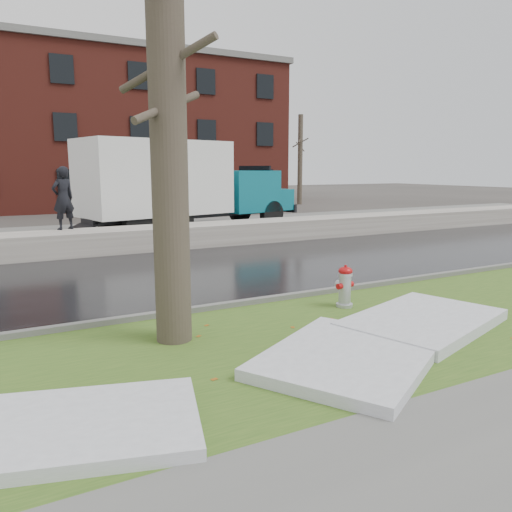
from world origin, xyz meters
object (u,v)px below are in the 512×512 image
worker (63,198)px  tree (168,112)px  fire_hydrant (345,284)px  box_truck (181,185)px

worker → tree: bearing=69.2°
worker → fire_hydrant: bearing=89.6°
fire_hydrant → box_truck: (1.24, 12.61, 1.51)m
fire_hydrant → tree: tree is taller
worker → box_truck: bearing=-169.7°
box_truck → worker: size_ratio=5.76×
box_truck → worker: 6.05m
fire_hydrant → worker: bearing=103.4°
fire_hydrant → box_truck: size_ratio=0.07×
fire_hydrant → tree: size_ratio=0.12×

